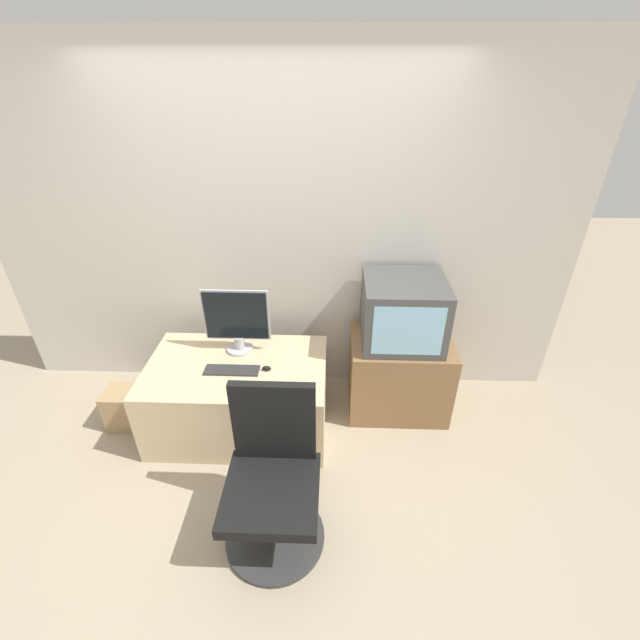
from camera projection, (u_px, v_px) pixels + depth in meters
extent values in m
plane|color=tan|center=(266.00, 505.00, 2.71)|extent=(12.00, 12.00, 0.00)
cube|color=beige|center=(280.00, 236.00, 3.17)|extent=(4.40, 0.05, 2.60)
cube|color=#CCB289|center=(239.00, 396.00, 3.17)|extent=(1.28, 0.80, 0.56)
cube|color=olive|center=(398.00, 374.00, 3.35)|extent=(0.76, 0.56, 0.63)
cylinder|color=#B2B2B7|center=(240.00, 349.00, 3.19)|extent=(0.19, 0.19, 0.02)
cylinder|color=#B2B2B7|center=(239.00, 342.00, 3.16)|extent=(0.07, 0.07, 0.09)
cube|color=#B2B2B7|center=(236.00, 315.00, 3.04)|extent=(0.48, 0.01, 0.40)
cube|color=black|center=(236.00, 316.00, 3.04)|extent=(0.45, 0.02, 0.37)
cube|color=#2D2D2D|center=(232.00, 370.00, 2.97)|extent=(0.38, 0.12, 0.01)
ellipsoid|color=black|center=(267.00, 368.00, 2.97)|extent=(0.06, 0.03, 0.04)
cube|color=#474747|center=(403.00, 311.00, 3.08)|extent=(0.58, 0.55, 0.48)
cube|color=#8CC6E5|center=(408.00, 331.00, 2.85)|extent=(0.47, 0.01, 0.37)
cylinder|color=#333333|center=(275.00, 536.00, 2.52)|extent=(0.58, 0.58, 0.03)
cylinder|color=#4C4C51|center=(274.00, 516.00, 2.42)|extent=(0.05, 0.05, 0.35)
cube|color=black|center=(271.00, 493.00, 2.31)|extent=(0.51, 0.51, 0.07)
cube|color=black|center=(274.00, 421.00, 2.35)|extent=(0.46, 0.05, 0.53)
cube|color=#A3845B|center=(131.00, 407.00, 3.25)|extent=(0.34, 0.24, 0.31)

